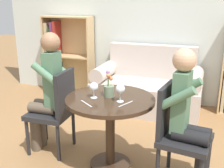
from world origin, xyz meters
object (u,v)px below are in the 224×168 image
person_right (189,118)px  flower_vase (109,89)px  person_left (47,91)px  wine_glass_left (94,87)px  bookshelf_left (64,56)px  chair_right (177,131)px  wine_glass_right (120,89)px  chair_left (56,108)px  couch (147,88)px

person_right → flower_vase: (-0.75, 0.09, 0.15)m
person_left → wine_glass_left: (0.58, -0.12, 0.14)m
person_left → wine_glass_left: person_left is taller
bookshelf_left → chair_right: 2.89m
wine_glass_right → flower_vase: flower_vase is taller
bookshelf_left → chair_left: bearing=-63.3°
wine_glass_right → chair_right: bearing=3.4°
couch → flower_vase: (-0.02, -1.56, 0.48)m
person_right → flower_vase: 0.77m
couch → person_right: 1.83m
person_left → wine_glass_left: size_ratio=8.68×
person_right → wine_glass_right: person_right is taller
chair_right → person_left: size_ratio=0.70×
chair_right → flower_vase: flower_vase is taller
couch → person_right: bearing=-66.3°
bookshelf_left → person_left: bookshelf_left is taller
bookshelf_left → person_left: 1.98m
chair_left → wine_glass_left: chair_left is taller
chair_left → wine_glass_left: size_ratio=6.09×
chair_left → person_left: 0.20m
wine_glass_left → bookshelf_left: bearing=126.0°
bookshelf_left → person_right: bearing=-40.4°
couch → flower_vase: size_ratio=6.11×
person_left → flower_vase: person_left is taller
couch → person_right: (0.72, -1.65, 0.33)m
couch → bookshelf_left: size_ratio=1.17×
chair_right → person_right: bearing=-94.9°
couch → wine_glass_right: 1.74m
chair_right → wine_glass_right: size_ratio=5.55×
wine_glass_left → flower_vase: flower_vase is taller
couch → person_right: size_ratio=1.26×
couch → wine_glass_right: bearing=-86.0°
wine_glass_right → flower_vase: 0.18m
couch → bookshelf_left: bearing=170.0°
chair_left → bookshelf_left: bearing=-155.3°
wine_glass_left → wine_glass_right: (0.26, -0.01, 0.01)m
chair_left → wine_glass_left: 0.60m
chair_left → person_left: size_ratio=0.70×
chair_right → flower_vase: 0.72m
couch → chair_right: size_ratio=1.71×
person_left → flower_vase: bearing=85.6°
person_left → person_right: person_left is taller
person_right → wine_glass_left: (-0.86, -0.00, 0.17)m
bookshelf_left → person_left: size_ratio=1.02×
person_right → wine_glass_right: size_ratio=7.54×
person_left → person_right: 1.45m
chair_left → chair_right: bearing=83.4°
wine_glass_right → couch: bearing=94.0°
person_right → wine_glass_right: bearing=98.6°
chair_right → person_right: person_right is taller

